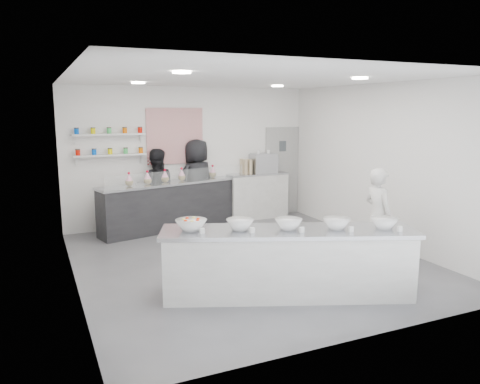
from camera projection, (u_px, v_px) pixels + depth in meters
name	position (u px, v px, depth m)	size (l,w,h in m)	color
floor	(248.00, 260.00, 7.91)	(6.00, 6.00, 0.00)	#515156
ceiling	(248.00, 79.00, 7.39)	(6.00, 6.00, 0.00)	white
back_wall	(191.00, 156.00, 10.35)	(5.50, 5.50, 0.00)	white
left_wall	(70.00, 183.00, 6.55)	(6.00, 6.00, 0.00)	white
right_wall	(381.00, 165.00, 8.76)	(6.00, 6.00, 0.00)	white
back_door	(282.00, 171.00, 11.32)	(0.88, 0.04, 2.10)	gray
pattern_panel	(175.00, 136.00, 10.11)	(1.25, 0.03, 1.20)	#A52C35
jar_shelf_lower	(110.00, 155.00, 9.54)	(1.45, 0.22, 0.04)	silver
jar_shelf_upper	(109.00, 134.00, 9.46)	(1.45, 0.22, 0.04)	silver
preserve_jars	(110.00, 141.00, 9.47)	(1.45, 0.10, 0.56)	red
downlight_0	(182.00, 72.00, 5.93)	(0.24, 0.24, 0.02)	white
downlight_1	(360.00, 78.00, 7.06)	(0.24, 0.24, 0.02)	white
downlight_2	(138.00, 83.00, 8.27)	(0.24, 0.24, 0.02)	white
downlight_3	(277.00, 86.00, 9.39)	(0.24, 0.24, 0.02)	white
prep_counter	(288.00, 263.00, 6.35)	(3.41, 0.78, 0.93)	beige
back_bar	(174.00, 205.00, 9.95)	(3.28, 0.60, 1.02)	black
sneeze_guard	(180.00, 177.00, 9.62)	(3.23, 0.01, 0.28)	white
espresso_ledge	(257.00, 196.00, 10.94)	(1.42, 0.45, 1.06)	beige
espresso_machine	(263.00, 164.00, 10.87)	(0.58, 0.40, 0.44)	#93969E
cup_stacks	(247.00, 167.00, 10.71)	(0.25, 0.24, 0.34)	tan
prep_bowls	(288.00, 224.00, 6.25)	(2.97, 0.47, 0.15)	white
label_cards	(320.00, 234.00, 5.91)	(2.66, 0.04, 0.07)	white
cookie_bags	(173.00, 175.00, 9.84)	(2.16, 0.16, 0.28)	#FF9CC4
woman_prep	(378.00, 216.00, 7.64)	(0.58, 0.38, 1.59)	silver
staff_left	(156.00, 188.00, 9.99)	(0.83, 0.64, 1.70)	black
staff_right	(197.00, 182.00, 10.35)	(0.92, 0.60, 1.88)	black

